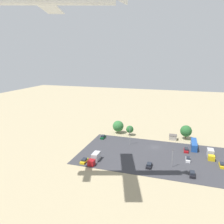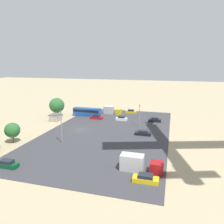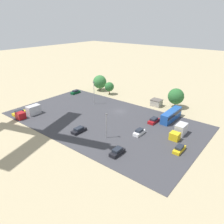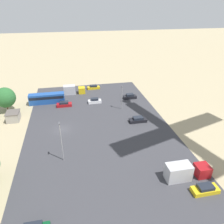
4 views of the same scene
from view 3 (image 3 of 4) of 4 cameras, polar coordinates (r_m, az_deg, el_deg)
The scene contains 18 objects.
ground_plane at distance 79.39m, azimuth 2.03°, elevation 0.16°, with size 400.00×400.00×0.00m, color tan.
parking_lot_surface at distance 72.73m, azimuth -2.39°, elevation -2.05°, with size 63.90×36.88×0.08m.
shed_building at distance 85.69m, azimuth 11.52°, elevation 2.40°, with size 4.01×3.47×2.61m.
bus at distance 74.54m, azimuth 15.22°, elevation -0.74°, with size 2.58×11.06×3.24m.
parked_car_0 at distance 99.74m, azimuth -9.53°, elevation 5.16°, with size 1.76×4.57×1.59m.
parked_car_1 at distance 58.44m, azimuth 17.17°, elevation -9.21°, with size 1.79×4.57×1.48m.
parked_car_2 at distance 65.44m, azimuth -8.65°, elevation -4.70°, with size 1.99×4.73×1.47m.
parked_car_3 at distance 54.68m, azimuth 1.36°, elevation -10.37°, with size 1.87×4.41×1.66m.
parked_car_4 at distance 63.96m, azimuth 7.13°, elevation -5.24°, with size 1.76×4.20×1.62m.
parked_car_5 at distance 71.85m, azimuth 10.84°, elevation -2.19°, with size 1.97×4.65×1.56m.
parked_car_6 at distance 83.18m, azimuth -23.03°, elevation -0.15°, with size 1.97×4.71×1.47m.
parked_truck_0 at distance 65.37m, azimuth 17.18°, elevation -4.77°, with size 2.55×7.43×3.11m.
parked_truck_1 at distance 80.47m, azimuth -20.63°, elevation 0.13°, with size 2.53×8.52×3.21m.
tree_near_shed at distance 96.67m, azimuth -0.70°, elevation 6.61°, with size 4.06×4.06×5.52m.
tree_apron_mid at distance 84.66m, azimuth 16.36°, elevation 3.94°, with size 5.95×5.95×7.46m.
tree_apron_far at distance 102.28m, azimuth -3.21°, elevation 7.86°, with size 6.19×6.19×7.20m.
light_pole_lot_centre at distance 60.12m, azimuth -1.50°, elevation -3.29°, with size 0.90×0.28×7.41m.
light_pole_lot_edge at distance 84.96m, azimuth -4.72°, elevation 5.23°, with size 0.90×0.28×8.92m.
Camera 3 is at (-43.47, 58.79, 30.92)m, focal length 35.00 mm.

